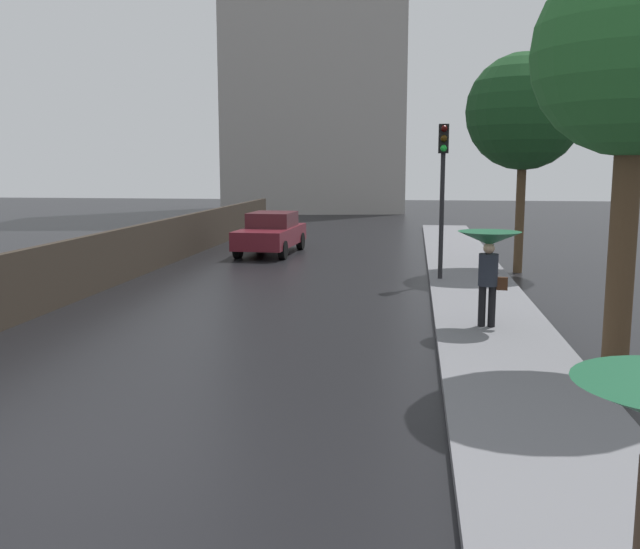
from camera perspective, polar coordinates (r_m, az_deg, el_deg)
ground at (r=7.87m, az=-20.76°, el=-15.15°), size 120.00×120.00×0.00m
sidewalk_strip at (r=7.15m, az=20.22°, el=-17.00°), size 2.20×60.00×0.14m
car_maroon_near_kerb at (r=25.32m, az=-4.00°, el=3.41°), size 1.96×4.50×1.48m
pedestrian_with_umbrella_far at (r=13.33m, az=13.59°, el=2.04°), size 1.16×1.16×1.79m
traffic_light at (r=18.84m, az=9.95°, el=8.22°), size 0.26×0.39×4.07m
street_tree_near at (r=21.46m, az=16.28°, el=12.56°), size 3.34×3.34×6.35m
street_tree_mid at (r=11.30m, az=24.23°, el=15.78°), size 2.91×2.91×6.16m
distant_tower at (r=51.43m, az=-0.79°, el=21.43°), size 13.47×11.18×33.47m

